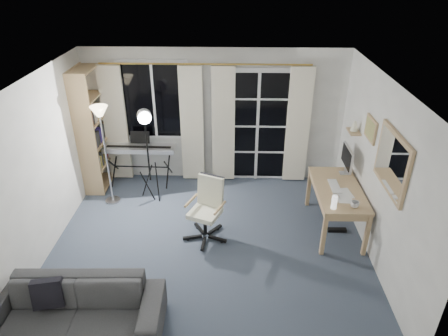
# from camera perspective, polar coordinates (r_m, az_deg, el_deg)

# --- Properties ---
(floor) EXTENTS (4.50, 4.00, 0.02)m
(floor) POSITION_cam_1_polar(r_m,az_deg,el_deg) (5.95, -2.08, -10.75)
(floor) COLOR #3E4B5A
(floor) RESTS_ON ground
(window) EXTENTS (1.20, 0.08, 1.40)m
(window) POSITION_cam_1_polar(r_m,az_deg,el_deg) (7.09, -9.95, 9.49)
(window) COLOR white
(window) RESTS_ON floor
(french_door) EXTENTS (1.32, 0.09, 2.11)m
(french_door) POSITION_cam_1_polar(r_m,az_deg,el_deg) (7.13, 4.79, 5.85)
(french_door) COLOR white
(french_door) RESTS_ON floor
(curtains) EXTENTS (3.60, 0.07, 2.13)m
(curtains) POSITION_cam_1_polar(r_m,az_deg,el_deg) (7.02, -2.45, 6.18)
(curtains) COLOR gold
(curtains) RESTS_ON floor
(bookshelf) EXTENTS (0.35, 1.00, 2.15)m
(bookshelf) POSITION_cam_1_polar(r_m,az_deg,el_deg) (7.33, -18.30, 5.05)
(bookshelf) COLOR tan
(bookshelf) RESTS_ON floor
(torchiere_lamp) EXTENTS (0.28, 0.28, 1.70)m
(torchiere_lamp) POSITION_cam_1_polar(r_m,az_deg,el_deg) (6.50, -17.09, 5.66)
(torchiere_lamp) COLOR #B2B2B7
(torchiere_lamp) RESTS_ON floor
(keyboard_piano) EXTENTS (1.27, 0.63, 0.92)m
(keyboard_piano) POSITION_cam_1_polar(r_m,az_deg,el_deg) (7.20, -11.97, 2.66)
(keyboard_piano) COLOR black
(keyboard_piano) RESTS_ON floor
(studio_light) EXTENTS (0.36, 0.37, 1.68)m
(studio_light) POSITION_cam_1_polar(r_m,az_deg,el_deg) (6.37, -11.17, 5.69)
(studio_light) COLOR black
(studio_light) RESTS_ON floor
(office_chair) EXTENTS (0.66, 0.67, 0.95)m
(office_chair) POSITION_cam_1_polar(r_m,az_deg,el_deg) (5.80, -2.29, -4.98)
(office_chair) COLOR black
(office_chair) RESTS_ON floor
(desk) EXTENTS (0.67, 1.32, 0.71)m
(desk) POSITION_cam_1_polar(r_m,az_deg,el_deg) (6.13, 15.93, -3.48)
(desk) COLOR tan
(desk) RESTS_ON floor
(monitor) EXTENTS (0.17, 0.51, 0.44)m
(monitor) POSITION_cam_1_polar(r_m,az_deg,el_deg) (6.39, 17.18, 1.36)
(monitor) COLOR silver
(monitor) RESTS_ON desk
(desk_clutter) EXTENTS (0.41, 0.80, 0.90)m
(desk_clutter) POSITION_cam_1_polar(r_m,az_deg,el_deg) (5.97, 15.75, -5.14)
(desk_clutter) COLOR white
(desk_clutter) RESTS_ON desk
(mug) EXTENTS (0.12, 0.09, 0.12)m
(mug) POSITION_cam_1_polar(r_m,az_deg,el_deg) (5.67, 18.19, -4.88)
(mug) COLOR silver
(mug) RESTS_ON desk
(wall_mirror) EXTENTS (0.04, 0.94, 0.74)m
(wall_mirror) POSITION_cam_1_polar(r_m,az_deg,el_deg) (5.14, 22.87, 0.75)
(wall_mirror) COLOR tan
(wall_mirror) RESTS_ON floor
(framed_print) EXTENTS (0.03, 0.42, 0.32)m
(framed_print) POSITION_cam_1_polar(r_m,az_deg,el_deg) (5.89, 20.24, 5.24)
(framed_print) COLOR tan
(framed_print) RESTS_ON floor
(wall_shelf) EXTENTS (0.16, 0.30, 0.18)m
(wall_shelf) POSITION_cam_1_polar(r_m,az_deg,el_deg) (6.38, 18.11, 5.46)
(wall_shelf) COLOR tan
(wall_shelf) RESTS_ON floor
(sofa) EXTENTS (1.97, 0.63, 0.76)m
(sofa) POSITION_cam_1_polar(r_m,az_deg,el_deg) (4.87, -20.97, -17.73)
(sofa) COLOR #2E2F31
(sofa) RESTS_ON floor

